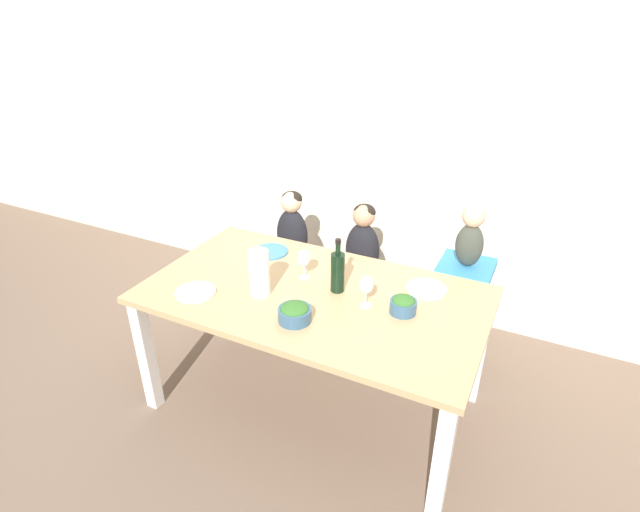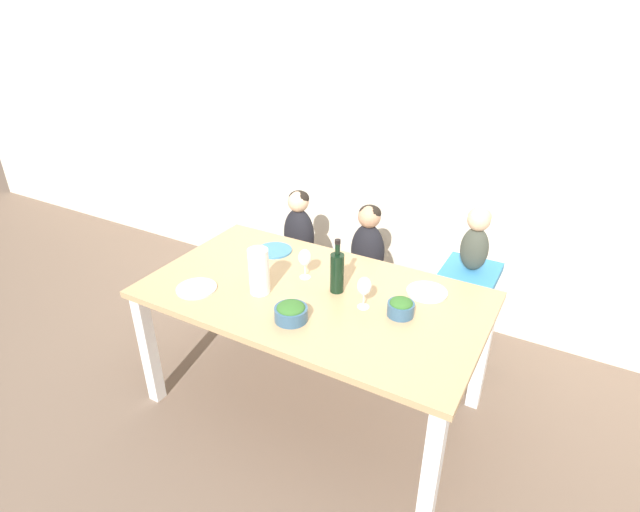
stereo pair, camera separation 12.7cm
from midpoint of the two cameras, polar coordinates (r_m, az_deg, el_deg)
ground_plane at (r=3.09m, az=0.51°, el=-16.17°), size 14.00×14.00×0.00m
wall_back at (r=3.48m, az=11.01°, el=14.04°), size 10.00×0.06×2.70m
dining_table at (r=2.67m, az=0.57°, el=-5.76°), size 1.78×0.99×0.76m
chair_far_left at (r=3.59m, az=-1.33°, el=-1.43°), size 0.37×0.41×0.47m
chair_far_center at (r=3.39m, az=6.33°, el=-3.54°), size 0.37×0.41×0.47m
chair_right_highchair at (r=3.16m, az=17.58°, el=-4.04°), size 0.32×0.35×0.71m
person_child_left at (r=3.44m, az=-1.38°, el=3.46°), size 0.23×0.16×0.51m
person_child_center at (r=3.23m, az=6.64°, el=1.56°), size 0.23×0.16×0.51m
person_baby_right at (r=2.99m, az=18.61°, el=2.17°), size 0.16×0.13×0.38m
wine_bottle at (r=2.58m, az=3.37°, el=-1.80°), size 0.07×0.07×0.30m
paper_towel_roll at (r=2.57m, az=-5.60°, el=-1.77°), size 0.11×0.11×0.25m
wine_glass_near at (r=2.46m, az=6.59°, el=-3.48°), size 0.07×0.07×0.17m
wine_glass_far at (r=2.70m, az=-0.40°, el=-0.28°), size 0.07×0.07×0.17m
salad_bowl_large at (r=2.39m, az=-1.81°, el=-6.41°), size 0.16×0.16×0.09m
salad_bowl_small at (r=2.47m, az=10.69°, el=-5.78°), size 0.13×0.13×0.09m
dinner_plate_front_left at (r=2.71m, az=-12.65°, el=-3.66°), size 0.21×0.21×0.01m
dinner_plate_back_left at (r=3.04m, az=-4.05°, el=0.63°), size 0.21×0.21×0.01m
dinner_plate_back_right at (r=2.69m, az=13.46°, el=-4.03°), size 0.21×0.21×0.01m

